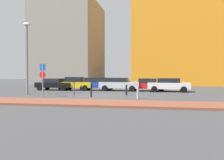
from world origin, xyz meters
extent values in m
plane|color=#424244|center=(0.00, 0.00, 0.00)|extent=(120.00, 120.00, 0.00)
cube|color=brown|center=(0.00, -5.45, 0.07)|extent=(40.00, 3.03, 0.14)
cube|color=black|center=(-6.55, 6.15, 0.62)|extent=(4.48, 2.00, 0.60)
cube|color=black|center=(-6.71, 6.16, 1.15)|extent=(2.27, 1.72, 0.46)
cylinder|color=black|center=(-5.01, 6.93, 0.32)|extent=(0.65, 0.26, 0.64)
cylinder|color=black|center=(-5.11, 5.20, 0.32)|extent=(0.65, 0.26, 0.64)
cylinder|color=black|center=(-7.98, 7.11, 0.32)|extent=(0.65, 0.26, 0.64)
cylinder|color=black|center=(-8.09, 5.38, 0.32)|extent=(0.65, 0.26, 0.64)
cube|color=gold|center=(-4.13, 6.50, 0.65)|extent=(4.22, 1.97, 0.66)
cube|color=black|center=(-4.22, 6.50, 1.27)|extent=(1.92, 1.73, 0.57)
cylinder|color=black|center=(-2.76, 7.46, 0.32)|extent=(0.65, 0.25, 0.64)
cylinder|color=black|center=(-2.68, 5.66, 0.32)|extent=(0.65, 0.25, 0.64)
cylinder|color=black|center=(-5.57, 7.34, 0.32)|extent=(0.65, 0.25, 0.64)
cylinder|color=black|center=(-5.50, 5.55, 0.32)|extent=(0.65, 0.25, 0.64)
cube|color=#1E389E|center=(-1.51, 6.68, 0.65)|extent=(4.50, 1.92, 0.67)
cube|color=black|center=(-1.66, 6.67, 1.24)|extent=(2.50, 1.67, 0.51)
cylinder|color=black|center=(-0.06, 7.60, 0.32)|extent=(0.65, 0.26, 0.64)
cylinder|color=black|center=(0.04, 5.94, 0.32)|extent=(0.65, 0.26, 0.64)
cylinder|color=black|center=(-3.06, 7.42, 0.32)|extent=(0.65, 0.26, 0.64)
cylinder|color=black|center=(-2.96, 5.76, 0.32)|extent=(0.65, 0.26, 0.64)
cube|color=#B7BABF|center=(1.23, 6.48, 0.67)|extent=(4.64, 2.06, 0.69)
cube|color=black|center=(0.84, 6.50, 1.25)|extent=(2.58, 1.78, 0.47)
cylinder|color=black|center=(2.83, 7.25, 0.32)|extent=(0.65, 0.26, 0.64)
cylinder|color=black|center=(2.71, 5.50, 0.32)|extent=(0.65, 0.26, 0.64)
cylinder|color=black|center=(-0.25, 7.46, 0.32)|extent=(0.65, 0.26, 0.64)
cylinder|color=black|center=(-0.37, 5.70, 0.32)|extent=(0.65, 0.26, 0.64)
cube|color=red|center=(4.32, 6.66, 0.61)|extent=(4.33, 2.01, 0.58)
cube|color=black|center=(4.31, 6.66, 1.16)|extent=(2.04, 1.74, 0.52)
cylinder|color=black|center=(5.72, 7.63, 0.32)|extent=(0.65, 0.25, 0.64)
cylinder|color=black|center=(5.81, 5.85, 0.32)|extent=(0.65, 0.25, 0.64)
cylinder|color=black|center=(2.84, 7.48, 0.32)|extent=(0.65, 0.25, 0.64)
cylinder|color=black|center=(2.93, 5.70, 0.32)|extent=(0.65, 0.25, 0.64)
cube|color=white|center=(6.60, 6.03, 0.65)|extent=(4.43, 1.93, 0.67)
cube|color=black|center=(6.58, 6.03, 1.22)|extent=(2.34, 1.74, 0.46)
cylinder|color=black|center=(8.11, 6.92, 0.32)|extent=(0.64, 0.23, 0.64)
cylinder|color=black|center=(8.08, 5.08, 0.32)|extent=(0.64, 0.23, 0.64)
cylinder|color=black|center=(5.13, 6.98, 0.32)|extent=(0.64, 0.23, 0.64)
cylinder|color=black|center=(5.09, 5.13, 0.32)|extent=(0.64, 0.23, 0.64)
cylinder|color=gray|center=(-4.00, -1.83, 1.39)|extent=(0.10, 0.10, 2.77)
cube|color=#1447B7|center=(-4.00, -1.83, 2.47)|extent=(0.55, 0.15, 0.55)
cylinder|color=red|center=(-4.00, -1.83, 1.84)|extent=(0.59, 0.15, 0.60)
cylinder|color=#4C4C51|center=(-1.68, -0.69, 0.60)|extent=(0.08, 0.08, 1.20)
cube|color=black|center=(-1.68, -0.69, 1.34)|extent=(0.18, 0.14, 0.28)
cylinder|color=gray|center=(-6.53, 0.09, 3.19)|extent=(0.20, 0.20, 6.37)
ellipsoid|color=silver|center=(-6.53, 0.09, 6.52)|extent=(0.70, 0.36, 0.30)
cylinder|color=#B7B7BC|center=(3.85, -1.66, 0.47)|extent=(0.17, 0.17, 0.95)
cylinder|color=black|center=(2.62, 1.09, 0.47)|extent=(0.16, 0.16, 0.94)
cylinder|color=black|center=(-0.07, -1.01, 0.53)|extent=(0.13, 0.13, 1.05)
cube|color=orange|center=(10.38, 24.76, 15.34)|extent=(18.34, 12.57, 30.67)
cube|color=gray|center=(-11.93, 25.34, 8.11)|extent=(11.63, 13.66, 16.21)
camera|label=1|loc=(5.12, -19.57, 1.89)|focal=37.09mm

